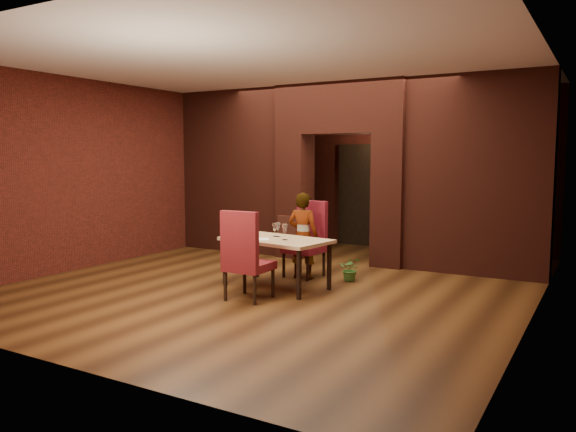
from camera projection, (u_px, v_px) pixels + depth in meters
name	position (u px, v px, depth m)	size (l,w,h in m)	color
floor	(285.00, 282.00, 8.54)	(8.00, 8.00, 0.00)	#4B2B12
ceiling	(285.00, 67.00, 8.21)	(7.00, 8.00, 0.04)	silver
wall_back	(381.00, 171.00, 11.82)	(7.00, 0.04, 3.20)	maroon
wall_front	(56.00, 190.00, 4.93)	(7.00, 0.04, 3.20)	maroon
wall_left	(118.00, 173.00, 10.11)	(0.04, 8.00, 3.20)	maroon
wall_right	(540.00, 181.00, 6.63)	(0.04, 8.00, 3.20)	maroon
pillar_left	(295.00, 196.00, 10.61)	(0.55, 0.55, 2.30)	maroon
pillar_right	(391.00, 200.00, 9.67)	(0.55, 0.55, 2.30)	maroon
lintel	(342.00, 108.00, 9.98)	(2.45, 0.55, 0.90)	maroon
wing_wall_left	(234.00, 171.00, 11.27)	(2.27, 0.35, 3.20)	maroon
wing_wall_right	(476.00, 175.00, 8.92)	(2.27, 0.35, 3.20)	maroon
vent_panel	(287.00, 229.00, 10.42)	(0.40, 0.03, 0.50)	#9C422D
rear_door	(361.00, 196.00, 12.02)	(0.90, 0.08, 2.10)	black
rear_door_frame	(361.00, 196.00, 11.99)	(1.02, 0.04, 2.22)	black
dining_table	(276.00, 263.00, 8.13)	(1.53, 0.86, 0.72)	tan
chair_far	(304.00, 239.00, 8.82)	(0.54, 0.54, 1.19)	maroon
chair_near	(249.00, 255.00, 7.43)	(0.54, 0.54, 1.20)	maroon
person_seated	(303.00, 236.00, 8.71)	(0.49, 0.32, 1.35)	silver
wine_glass_a	(275.00, 230.00, 8.29)	(0.08, 0.08, 0.19)	white
wine_glass_b	(278.00, 230.00, 8.23)	(0.09, 0.09, 0.21)	white
wine_glass_c	(285.00, 232.00, 7.92)	(0.09, 0.09, 0.22)	white
tasting_sheet	(258.00, 239.00, 8.00)	(0.30, 0.22, 0.00)	white
wine_bucket	(237.00, 229.00, 8.29)	(0.17, 0.17, 0.21)	silver
water_bottle	(251.00, 224.00, 8.41)	(0.08, 0.08, 0.33)	silver
potted_plant	(351.00, 269.00, 8.56)	(0.33, 0.29, 0.37)	#366D28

